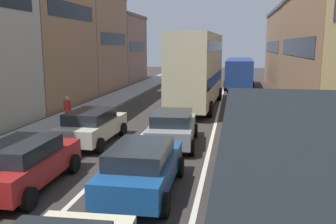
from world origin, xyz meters
The scene contains 13 objects.
sidewalk_left centered at (-6.70, 20.00, 0.07)m, with size 2.60×64.00×0.14m, color #9E9E9E.
lane_stripe_left centered at (-1.70, 20.00, 0.01)m, with size 0.16×60.00×0.01m, color silver.
lane_stripe_right centered at (1.70, 20.00, 0.01)m, with size 0.16×60.00×0.01m, color silver.
building_row_left centered at (-12.00, 19.82, 5.66)m, with size 7.20×43.90×12.97m.
sedan_centre_lane_second centered at (0.04, 7.45, 0.80)m, with size 2.10×4.32×1.49m.
wagon_left_lane_second centered at (-3.56, 7.18, 0.80)m, with size 2.14×4.34×1.49m.
hatchback_centre_lane_third centered at (0.06, 12.75, 0.80)m, with size 2.27×4.40×1.49m.
sedan_left_lane_third centered at (-3.50, 12.45, 0.80)m, with size 2.15×4.34×1.49m.
sedan_right_lane_behind_truck centered at (3.30, 8.78, 0.80)m, with size 2.15×4.34×1.49m.
wagon_right_lane_far centered at (3.37, 14.16, 0.80)m, with size 2.11×4.33×1.49m.
bus_mid_queue_primary centered at (0.15, 22.50, 2.83)m, with size 3.15×10.60×5.06m.
bus_far_queue_secondary centered at (3.20, 35.65, 1.76)m, with size 2.97×10.55×2.90m.
pedestrian_near_kerb centered at (-5.99, 15.29, 0.95)m, with size 0.51×0.34×1.66m.
Camera 1 is at (2.57, -2.36, 4.29)m, focal length 38.80 mm.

